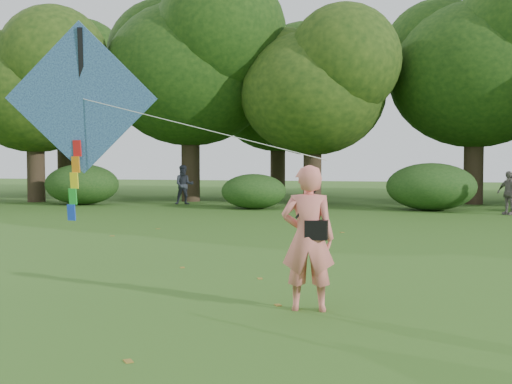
% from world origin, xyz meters
% --- Properties ---
extents(ground, '(100.00, 100.00, 0.00)m').
position_xyz_m(ground, '(0.00, 0.00, 0.00)').
color(ground, '#265114').
rests_on(ground, ground).
extents(man_kite_flyer, '(0.76, 0.55, 1.96)m').
position_xyz_m(man_kite_flyer, '(0.63, 0.28, 0.98)').
color(man_kite_flyer, '#E9786E').
rests_on(man_kite_flyer, ground).
extents(bystander_left, '(1.03, 0.92, 1.76)m').
position_xyz_m(bystander_left, '(-7.58, 18.84, 0.88)').
color(bystander_left, '#272C35').
rests_on(bystander_left, ground).
extents(bystander_right, '(0.93, 0.94, 1.59)m').
position_xyz_m(bystander_right, '(5.66, 16.49, 0.80)').
color(bystander_right, slate).
rests_on(bystander_right, ground).
extents(crossbody_bag, '(0.43, 0.20, 0.74)m').
position_xyz_m(crossbody_bag, '(0.75, 0.25, 1.11)').
color(crossbody_bag, black).
rests_on(crossbody_bag, ground).
extents(flying_kite, '(5.21, 1.27, 3.17)m').
position_xyz_m(flying_kite, '(-3.14, 1.20, 2.96)').
color(flying_kite, '#274DAD').
rests_on(flying_kite, ground).
extents(tree_line, '(54.70, 15.30, 9.48)m').
position_xyz_m(tree_line, '(1.67, 22.88, 5.60)').
color(tree_line, '#3A2D1E').
rests_on(tree_line, ground).
extents(shrub_band, '(39.15, 3.22, 1.88)m').
position_xyz_m(shrub_band, '(-0.72, 17.60, 0.86)').
color(shrub_band, '#264919').
rests_on(shrub_band, ground).
extents(fallen_leaves, '(10.35, 11.95, 0.01)m').
position_xyz_m(fallen_leaves, '(-1.05, 3.44, 0.01)').
color(fallen_leaves, olive).
rests_on(fallen_leaves, ground).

